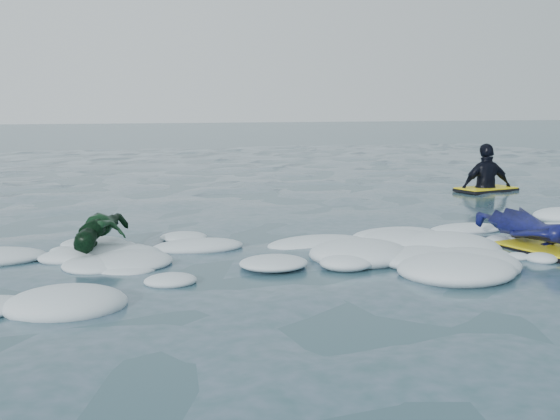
# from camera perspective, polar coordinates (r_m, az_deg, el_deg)

# --- Properties ---
(ground) EXTENTS (120.00, 120.00, 0.00)m
(ground) POSITION_cam_1_polar(r_m,az_deg,el_deg) (7.31, 6.03, -5.09)
(ground) COLOR #1D3646
(ground) RESTS_ON ground
(foam_band) EXTENTS (12.00, 3.10, 0.30)m
(foam_band) POSITION_cam_1_polar(r_m,az_deg,el_deg) (8.24, 3.14, -3.49)
(foam_band) COLOR silver
(foam_band) RESTS_ON ground
(prone_woman_unit) EXTENTS (0.85, 1.76, 0.46)m
(prone_woman_unit) POSITION_cam_1_polar(r_m,az_deg,el_deg) (8.81, 20.10, -1.67)
(prone_woman_unit) COLOR black
(prone_woman_unit) RESTS_ON ground
(prone_child_unit) EXTENTS (0.96, 1.35, 0.48)m
(prone_child_unit) POSITION_cam_1_polar(r_m,az_deg,el_deg) (8.27, -14.31, -1.98)
(prone_child_unit) COLOR black
(prone_child_unit) RESTS_ON ground
(waiting_rider_unit) EXTENTS (1.32, 0.89, 1.81)m
(waiting_rider_unit) POSITION_cam_1_polar(r_m,az_deg,el_deg) (14.53, 16.40, 1.64)
(waiting_rider_unit) COLOR black
(waiting_rider_unit) RESTS_ON ground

